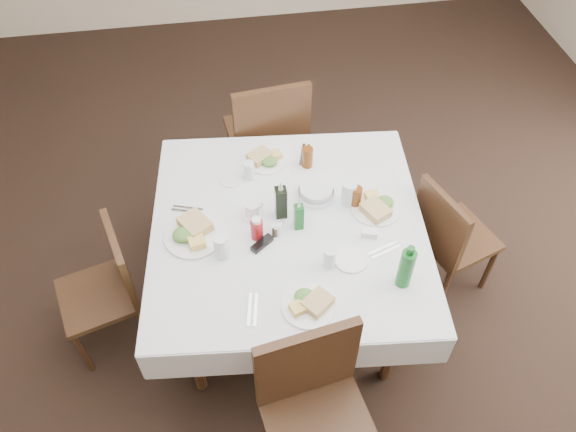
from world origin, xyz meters
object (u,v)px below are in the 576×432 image
object	(u,v)px
chair_north	(268,134)
water_w	(222,247)
water_n	(249,170)
ketchup_bottle	(257,229)
water_e	(349,193)
chair_west	(109,283)
green_bottle	(406,268)
chair_east	(448,235)
coffee_mug	(252,210)
chair_south	(314,405)
dining_table	(288,233)
bread_basket	(316,192)
oil_cruet_green	(299,216)
water_s	(330,258)
oil_cruet_dark	(281,201)

from	to	relation	value
chair_north	water_w	distance (m)	1.18
water_n	ketchup_bottle	world-z (taller)	ketchup_bottle
chair_north	water_e	world-z (taller)	chair_north
water_e	water_w	world-z (taller)	water_e
chair_west	green_bottle	xyz separation A→B (m)	(1.49, -0.43, 0.40)
chair_east	coffee_mug	bearing A→B (deg)	175.08
chair_south	dining_table	bearing A→B (deg)	88.27
dining_table	chair_north	bearing A→B (deg)	88.80
bread_basket	oil_cruet_green	bearing A→B (deg)	-123.57
water_e	oil_cruet_green	xyz separation A→B (m)	(-0.30, -0.12, 0.01)
chair_east	oil_cruet_green	world-z (taller)	oil_cruet_green
water_s	bread_basket	bearing A→B (deg)	86.98
coffee_mug	chair_west	bearing A→B (deg)	-171.39
water_n	ketchup_bottle	bearing A→B (deg)	-91.44
dining_table	bread_basket	size ratio (longest dim) A/B	7.93
water_s	oil_cruet_green	xyz separation A→B (m)	(-0.11, 0.27, 0.03)
oil_cruet_green	green_bottle	world-z (taller)	green_bottle
chair_north	water_e	size ratio (longest dim) A/B	6.93
water_s	chair_north	bearing A→B (deg)	96.48
bread_basket	chair_west	bearing A→B (deg)	-170.13
dining_table	water_w	world-z (taller)	water_w
water_e	coffee_mug	bearing A→B (deg)	-179.38
dining_table	oil_cruet_dark	world-z (taller)	oil_cruet_dark
chair_west	water_s	size ratio (longest dim) A/B	7.10
water_w	coffee_mug	distance (m)	0.31
water_w	water_n	bearing A→B (deg)	69.45
water_s	water_e	size ratio (longest dim) A/B	0.80
water_e	water_s	bearing A→B (deg)	-115.40
oil_cruet_green	water_e	bearing A→B (deg)	22.83
chair_south	water_e	world-z (taller)	chair_south
chair_west	water_w	world-z (taller)	water_w
bread_basket	water_s	bearing A→B (deg)	-93.02
oil_cruet_green	ketchup_bottle	bearing A→B (deg)	-171.14
water_w	bread_basket	bearing A→B (deg)	30.93
chair_east	oil_cruet_dark	distance (m)	1.05
water_n	oil_cruet_dark	xyz separation A→B (m)	(0.13, -0.31, 0.05)
dining_table	water_n	bearing A→B (deg)	112.84
chair_east	ketchup_bottle	world-z (taller)	ketchup_bottle
oil_cruet_dark	oil_cruet_green	xyz separation A→B (m)	(0.08, -0.09, -0.02)
dining_table	chair_west	xyz separation A→B (m)	(-1.00, -0.03, -0.21)
chair_north	bread_basket	distance (m)	0.81
water_n	coffee_mug	size ratio (longest dim) A/B	0.92
water_n	water_w	world-z (taller)	water_w
chair_west	water_e	bearing A→B (deg)	5.51
dining_table	oil_cruet_green	world-z (taller)	oil_cruet_green
chair_west	oil_cruet_green	xyz separation A→B (m)	(1.05, 0.00, 0.37)
water_s	green_bottle	world-z (taller)	green_bottle
oil_cruet_dark	bread_basket	bearing A→B (deg)	26.48
chair_south	water_n	size ratio (longest dim) A/B	8.82
oil_cruet_dark	chair_north	bearing A→B (deg)	86.89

